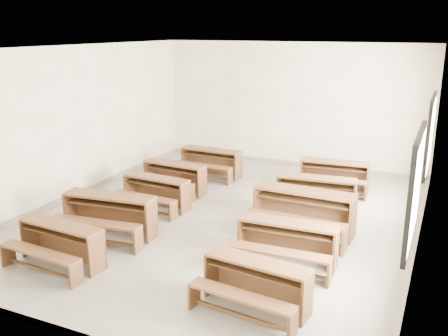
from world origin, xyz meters
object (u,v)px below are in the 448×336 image
at_px(desk_set_9, 334,174).
at_px(desk_set_6, 287,240).
at_px(desk_set_3, 174,175).
at_px(desk_set_8, 315,192).
at_px(desk_set_7, 303,209).
at_px(desk_set_2, 155,190).
at_px(desk_set_1, 108,212).
at_px(desk_set_4, 210,161).
at_px(desk_set_5, 256,281).
at_px(desk_set_0, 60,241).

bearing_deg(desk_set_9, desk_set_6, -91.99).
height_order(desk_set_3, desk_set_9, desk_set_9).
bearing_deg(desk_set_8, desk_set_7, -91.72).
bearing_deg(desk_set_2, desk_set_7, 3.22).
relative_size(desk_set_1, desk_set_6, 1.11).
relative_size(desk_set_3, desk_set_4, 0.99).
height_order(desk_set_4, desk_set_7, desk_set_7).
xyz_separation_m(desk_set_6, desk_set_7, (-0.10, 1.25, 0.07)).
relative_size(desk_set_1, desk_set_7, 0.96).
relative_size(desk_set_1, desk_set_5, 1.15).
bearing_deg(desk_set_3, desk_set_4, 86.84).
bearing_deg(desk_set_2, desk_set_6, -18.19).
height_order(desk_set_0, desk_set_5, desk_set_0).
xyz_separation_m(desk_set_8, desk_set_9, (0.05, 1.46, -0.01)).
bearing_deg(desk_set_9, desk_set_1, -130.22).
bearing_deg(desk_set_3, desk_set_8, 6.72).
bearing_deg(desk_set_3, desk_set_9, 30.72).
distance_m(desk_set_4, desk_set_9, 3.02).
xyz_separation_m(desk_set_3, desk_set_7, (3.25, -1.07, 0.08)).
xyz_separation_m(desk_set_3, desk_set_6, (3.35, -2.33, 0.02)).
height_order(desk_set_3, desk_set_8, desk_set_8).
relative_size(desk_set_1, desk_set_2, 1.18).
relative_size(desk_set_6, desk_set_7, 0.86).
xyz_separation_m(desk_set_7, desk_set_8, (-0.08, 1.19, -0.06)).
distance_m(desk_set_5, desk_set_7, 2.62).
xyz_separation_m(desk_set_1, desk_set_9, (3.04, 4.15, -0.04)).
height_order(desk_set_0, desk_set_9, desk_set_9).
height_order(desk_set_2, desk_set_8, desk_set_8).
bearing_deg(desk_set_6, desk_set_4, 127.45).
height_order(desk_set_0, desk_set_4, desk_set_4).
bearing_deg(desk_set_9, desk_set_3, -157.76).
distance_m(desk_set_0, desk_set_4, 5.23).
distance_m(desk_set_4, desk_set_5, 6.04).
height_order(desk_set_2, desk_set_7, desk_set_7).
height_order(desk_set_4, desk_set_5, desk_set_4).
bearing_deg(desk_set_9, desk_set_5, -92.38).
height_order(desk_set_0, desk_set_3, desk_set_3).
bearing_deg(desk_set_7, desk_set_9, 92.64).
relative_size(desk_set_0, desk_set_7, 0.83).
height_order(desk_set_1, desk_set_9, desk_set_1).
bearing_deg(desk_set_7, desk_set_4, 142.41).
distance_m(desk_set_7, desk_set_8, 1.20).
height_order(desk_set_3, desk_set_6, desk_set_6).
bearing_deg(desk_set_8, desk_set_4, 150.41).
relative_size(desk_set_2, desk_set_3, 0.97).
distance_m(desk_set_1, desk_set_6, 3.19).
bearing_deg(desk_set_5, desk_set_6, 96.78).
distance_m(desk_set_2, desk_set_7, 3.08).
height_order(desk_set_1, desk_set_2, desk_set_1).
bearing_deg(desk_set_1, desk_set_8, 35.40).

